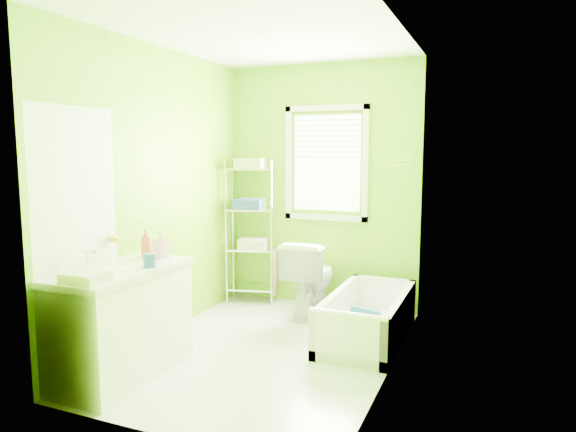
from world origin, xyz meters
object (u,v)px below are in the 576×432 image
at_px(toilet, 310,277).
at_px(wire_shelf_unit, 253,215).
at_px(bathtub, 366,325).
at_px(vanity, 121,319).

distance_m(toilet, wire_shelf_unit, 0.99).
bearing_deg(bathtub, wire_shelf_unit, 153.43).
distance_m(vanity, wire_shelf_unit, 2.22).
xyz_separation_m(bathtub, wire_shelf_unit, (-1.48, 0.74, 0.83)).
bearing_deg(toilet, vanity, 65.46).
height_order(toilet, vanity, vanity).
bearing_deg(toilet, bathtub, 143.34).
distance_m(toilet, vanity, 2.07).
height_order(bathtub, vanity, vanity).
relative_size(bathtub, vanity, 1.24).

